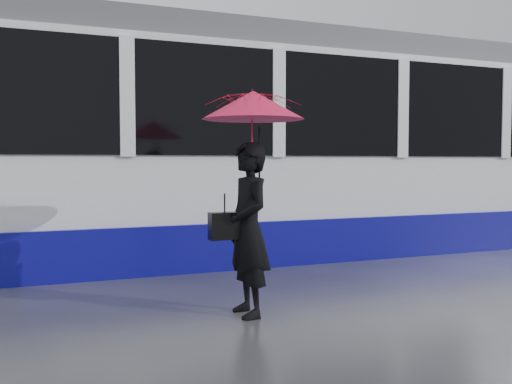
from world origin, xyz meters
name	(u,v)px	position (x,y,z in m)	size (l,w,h in m)	color
ground	(250,292)	(0.00, 0.00, 0.00)	(90.00, 90.00, 0.00)	#29292D
rails	(188,256)	(0.00, 2.50, 0.01)	(34.00, 1.51, 0.02)	#3F3D38
tram	(148,146)	(-0.58, 2.50, 1.64)	(26.00, 2.56, 3.35)	white
woman	(248,229)	(-0.36, -0.86, 0.80)	(0.58, 0.38, 1.60)	black
umbrella	(253,125)	(-0.31, -0.86, 1.75)	(0.95, 0.95, 1.08)	#E41370
handbag	(225,226)	(-0.58, -0.84, 0.84)	(0.29, 0.13, 0.43)	black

